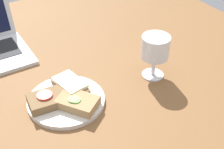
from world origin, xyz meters
TOP-DOWN VIEW (x-y plane):
  - wooden_table at (0.00, 0.00)cm, footprint 140.00×140.00cm
  - plate at (-11.47, -5.00)cm, footprint 21.46×21.46cm
  - sandwich_with_cucumber at (-9.99, -9.25)cm, footprint 11.82×12.70cm
  - sandwich_with_cheese at (-8.55, -1.57)cm, footprint 7.83×11.60cm
  - sandwich_with_tomato at (-15.95, -4.16)cm, footprint 11.90×8.49cm
  - wine_glass at (16.82, -7.49)cm, footprint 8.42×8.42cm

SIDE VIEW (x-z plane):
  - wooden_table at x=0.00cm, z-range 0.00..3.00cm
  - plate at x=-11.47cm, z-range 3.00..4.33cm
  - sandwich_with_cheese at x=-8.55cm, z-range 4.24..7.00cm
  - sandwich_with_cucumber at x=-9.99cm, z-range 4.19..7.09cm
  - sandwich_with_tomato at x=-15.95cm, z-range 4.14..7.14cm
  - wine_glass at x=16.82cm, z-range 5.76..19.48cm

